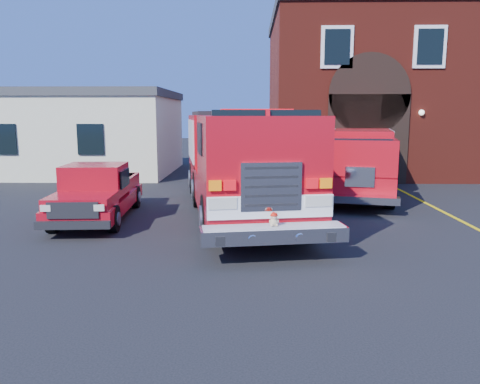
{
  "coord_description": "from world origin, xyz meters",
  "views": [
    {
      "loc": [
        0.23,
        -12.16,
        3.13
      ],
      "look_at": [
        0.0,
        -1.2,
        1.3
      ],
      "focal_mm": 35.0,
      "sensor_mm": 36.0,
      "label": 1
    }
  ],
  "objects_px": {
    "fire_station": "(411,93)",
    "secondary_truck": "(361,160)",
    "fire_engine": "(238,160)",
    "side_building": "(79,132)",
    "pickup_truck": "(98,193)"
  },
  "relations": [
    {
      "from": "fire_station",
      "to": "secondary_truck",
      "type": "relative_size",
      "value": 1.89
    },
    {
      "from": "fire_station",
      "to": "pickup_truck",
      "type": "bearing_deg",
      "value": -137.03
    },
    {
      "from": "fire_station",
      "to": "secondary_truck",
      "type": "bearing_deg",
      "value": -119.32
    },
    {
      "from": "fire_station",
      "to": "fire_engine",
      "type": "bearing_deg",
      "value": -128.77
    },
    {
      "from": "fire_station",
      "to": "fire_engine",
      "type": "xyz_separation_m",
      "value": [
        -9.12,
        -11.36,
        -2.57
      ]
    },
    {
      "from": "fire_station",
      "to": "pickup_truck",
      "type": "distance_m",
      "value": 18.53
    },
    {
      "from": "side_building",
      "to": "pickup_truck",
      "type": "height_order",
      "value": "side_building"
    },
    {
      "from": "side_building",
      "to": "fire_engine",
      "type": "height_order",
      "value": "side_building"
    },
    {
      "from": "side_building",
      "to": "fire_engine",
      "type": "relative_size",
      "value": 0.94
    },
    {
      "from": "secondary_truck",
      "to": "fire_engine",
      "type": "bearing_deg",
      "value": -143.61
    },
    {
      "from": "side_building",
      "to": "pickup_truck",
      "type": "xyz_separation_m",
      "value": [
        4.67,
        -11.42,
        -1.41
      ]
    },
    {
      "from": "fire_engine",
      "to": "secondary_truck",
      "type": "distance_m",
      "value": 5.82
    },
    {
      "from": "fire_station",
      "to": "secondary_truck",
      "type": "height_order",
      "value": "fire_station"
    },
    {
      "from": "side_building",
      "to": "secondary_truck",
      "type": "distance_m",
      "value": 15.24
    },
    {
      "from": "pickup_truck",
      "to": "secondary_truck",
      "type": "xyz_separation_m",
      "value": [
        8.88,
        4.5,
        0.57
      ]
    }
  ]
}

